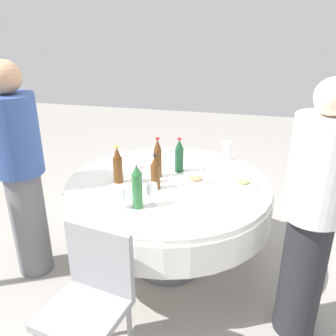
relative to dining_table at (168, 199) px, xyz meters
The scene contains 19 objects.
ground_plane 0.60m from the dining_table, ahead, with size 10.00×10.00×0.00m, color gray.
dining_table is the anchor object (origin of this frame).
bottle_brown_outer 0.30m from the dining_table, 63.21° to the left, with size 0.07×0.07×0.26m.
bottle_brown_left 0.32m from the dining_table, 38.75° to the right, with size 0.06×0.06×0.31m.
bottle_green_rear 0.52m from the dining_table, 76.01° to the left, with size 0.07×0.07×0.31m.
bottle_brown_south 0.46m from the dining_table, 13.13° to the left, with size 0.07×0.07×0.28m.
bottle_dark_green_mid 0.35m from the dining_table, 100.74° to the right, with size 0.07×0.07×0.28m.
wine_glass_south 0.32m from the dining_table, 14.13° to the left, with size 0.06×0.06×0.14m.
wine_glass_mid 0.72m from the dining_table, 124.96° to the right, with size 0.08×0.08×0.16m.
wine_glass_right 0.26m from the dining_table, 17.95° to the left, with size 0.06×0.06×0.13m.
wine_glass_far 0.55m from the dining_table, 65.71° to the left, with size 0.06×0.06×0.14m.
wine_glass_near 0.45m from the dining_table, 86.92° to the left, with size 0.07×0.07×0.15m.
plate_near 0.26m from the dining_table, 163.28° to the right, with size 0.24×0.24×0.04m.
plate_east 0.57m from the dining_table, behind, with size 0.20×0.20×0.04m.
fork_left 0.50m from the dining_table, 36.16° to the left, with size 0.18×0.02×0.01m, color silver.
knife_rear 0.41m from the dining_table, 121.16° to the right, with size 0.18×0.02×0.01m, color silver.
person_outer 1.08m from the dining_table, 154.38° to the left, with size 0.34×0.34×1.61m.
person_left 1.09m from the dining_table, 16.27° to the left, with size 0.34×0.34×1.63m.
chair_right 1.01m from the dining_table, 79.02° to the left, with size 0.47×0.47×0.87m.
Camera 1 is at (-0.55, 2.36, 1.89)m, focal length 38.64 mm.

